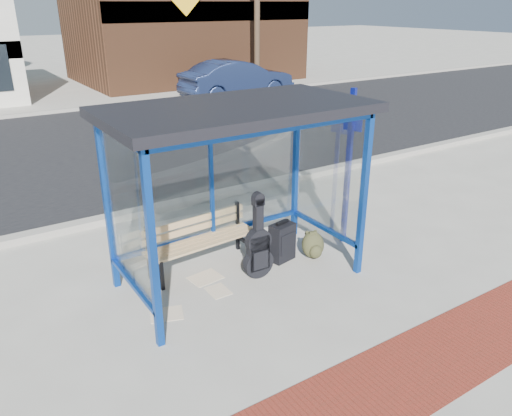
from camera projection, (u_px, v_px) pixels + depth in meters
ground at (240, 278)px, 6.95m from camera, size 120.00×120.00×0.00m
brick_paver_strip at (376, 391)px, 4.93m from camera, size 60.00×1.00×0.01m
curb_near at (158, 208)px, 9.17m from camera, size 60.00×0.25×0.12m
street_asphalt at (83, 148)px, 13.15m from camera, size 60.00×10.00×0.00m
curb_far at (42, 113)px, 17.09m from camera, size 60.00×0.25×0.12m
far_sidewalk at (32, 105)px, 18.58m from camera, size 60.00×4.00×0.01m
bus_shelter at (235, 132)px, 6.21m from camera, size 3.30×1.80×2.42m
storefront_brown at (182, 10)px, 24.09m from camera, size 10.00×7.08×6.40m
bench at (200, 239)px, 7.10m from camera, size 1.70×0.52×0.79m
guitar_bag at (258, 249)px, 6.84m from camera, size 0.44×0.14×1.18m
suitcase at (282, 242)px, 7.34m from camera, size 0.40×0.30×0.63m
backpack at (313, 246)px, 7.45m from camera, size 0.40×0.38×0.41m
sign_post at (349, 159)px, 7.54m from camera, size 0.14×0.30×2.43m
newspaper_a at (218, 291)px, 6.64m from camera, size 0.27×0.34×0.01m
newspaper_b at (167, 314)px, 6.15m from camera, size 0.48×0.43×0.01m
newspaper_c at (205, 278)px, 6.96m from camera, size 0.47×0.39×0.01m
parked_car at (237, 79)px, 19.66m from camera, size 4.60×1.74×1.50m
fire_hydrant at (278, 78)px, 22.68m from camera, size 0.29×0.20×0.67m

